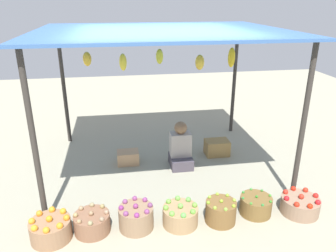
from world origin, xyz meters
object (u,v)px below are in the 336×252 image
at_px(basket_purple_onions, 136,217).
at_px(basket_limes, 221,211).
at_px(basket_oranges, 51,229).
at_px(basket_red_tomatoes, 300,205).
at_px(basket_green_apples, 180,215).
at_px(wooden_crate_stacked_rear, 217,147).
at_px(basket_green_chilies, 256,205).
at_px(wooden_crate_near_vendor, 128,157).
at_px(vendor_person, 181,149).
at_px(basket_potatoes, 92,223).

bearing_deg(basket_purple_onions, basket_limes, -2.55).
relative_size(basket_oranges, basket_red_tomatoes, 0.96).
bearing_deg(basket_red_tomatoes, basket_green_apples, 179.52).
bearing_deg(wooden_crate_stacked_rear, basket_purple_onions, -131.17).
bearing_deg(basket_red_tomatoes, basket_green_chilies, 172.52).
height_order(basket_limes, wooden_crate_near_vendor, basket_limes).
relative_size(vendor_person, basket_limes, 2.01).
bearing_deg(basket_green_chilies, vendor_person, 116.05).
distance_m(vendor_person, basket_potatoes, 2.04).
bearing_deg(basket_limes, wooden_crate_near_vendor, 121.43).
bearing_deg(basket_green_apples, basket_oranges, -179.24).
distance_m(vendor_person, basket_red_tomatoes, 2.02).
relative_size(basket_purple_onions, basket_green_chilies, 1.03).
relative_size(basket_purple_onions, wooden_crate_stacked_rear, 1.02).
relative_size(vendor_person, basket_red_tomatoes, 1.58).
distance_m(basket_potatoes, basket_green_chilies, 2.10).
xyz_separation_m(basket_purple_onions, basket_green_chilies, (1.57, 0.04, -0.03)).
relative_size(vendor_person, basket_green_apples, 1.76).
distance_m(vendor_person, wooden_crate_near_vendor, 0.92).
xyz_separation_m(basket_green_chilies, wooden_crate_near_vendor, (-1.59, 1.68, -0.01)).
distance_m(vendor_person, basket_purple_onions, 1.74).
height_order(vendor_person, basket_green_chilies, vendor_person).
xyz_separation_m(vendor_person, wooden_crate_stacked_rear, (0.73, 0.30, -0.16)).
distance_m(wooden_crate_near_vendor, wooden_crate_stacked_rear, 1.60).
height_order(basket_potatoes, basket_limes, basket_limes).
relative_size(basket_green_chilies, wooden_crate_stacked_rear, 0.99).
bearing_deg(vendor_person, basket_potatoes, -132.88).
distance_m(basket_purple_onions, basket_red_tomatoes, 2.15).
relative_size(basket_purple_onions, basket_limes, 1.10).
bearing_deg(basket_green_chilies, basket_purple_onions, -178.47).
height_order(basket_red_tomatoes, wooden_crate_near_vendor, basket_red_tomatoes).
height_order(vendor_person, wooden_crate_near_vendor, vendor_person).
relative_size(basket_oranges, basket_green_chilies, 1.16).
xyz_separation_m(basket_oranges, wooden_crate_near_vendor, (0.98, 1.76, -0.02)).
bearing_deg(basket_red_tomatoes, basket_potatoes, 178.92).
bearing_deg(wooden_crate_stacked_rear, basket_limes, -105.65).
distance_m(basket_green_apples, wooden_crate_stacked_rear, 2.10).
height_order(basket_oranges, basket_green_apples, basket_oranges).
distance_m(basket_potatoes, basket_purple_onions, 0.53).
distance_m(basket_oranges, basket_potatoes, 0.47).
distance_m(basket_red_tomatoes, wooden_crate_near_vendor, 2.79).
relative_size(basket_purple_onions, basket_red_tomatoes, 0.86).
height_order(basket_green_apples, wooden_crate_near_vendor, basket_green_apples).
height_order(basket_potatoes, wooden_crate_stacked_rear, basket_potatoes).
bearing_deg(wooden_crate_stacked_rear, wooden_crate_near_vendor, -176.89).
bearing_deg(wooden_crate_near_vendor, basket_limes, -58.57).
bearing_deg(basket_oranges, basket_purple_onions, 2.40).
xyz_separation_m(basket_oranges, basket_red_tomatoes, (3.15, 0.01, -0.02)).
distance_m(basket_green_apples, basket_green_chilies, 1.02).
height_order(wooden_crate_near_vendor, wooden_crate_stacked_rear, wooden_crate_stacked_rear).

